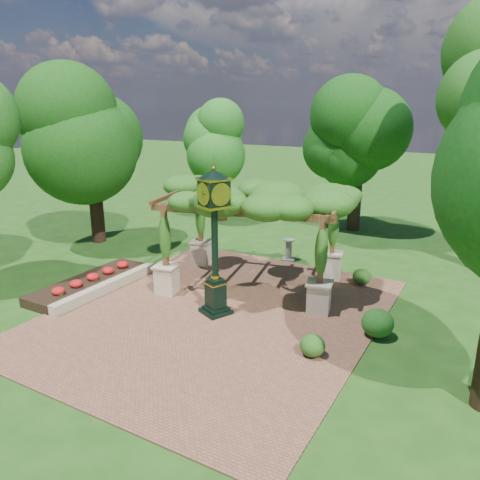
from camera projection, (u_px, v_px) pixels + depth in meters
The scene contains 13 objects.
ground at pixel (201, 325), 14.94m from camera, with size 120.00×120.00×0.00m, color #1E4714.
brick_plaza at pixel (218, 313), 15.77m from camera, with size 10.00×12.00×0.04m, color brown.
border_wall at pixel (107, 287), 17.48m from camera, with size 0.35×5.00×0.40m, color #C6B793.
flower_bed at pixel (90, 283), 17.92m from camera, with size 1.50×5.00×0.36m, color red.
pedestal_clock at pixel (214, 230), 14.90m from camera, with size 1.29×1.29×4.93m.
pergola at pixel (253, 201), 17.22m from camera, with size 7.22×5.34×4.10m.
sundial at pixel (289, 251), 20.96m from camera, with size 0.69×0.69×0.98m.
shrub_front at pixel (313, 346), 12.96m from camera, with size 0.70×0.70×0.63m, color #245117.
shrub_mid at pixel (378, 323), 14.03m from camera, with size 0.96×0.96×0.87m, color #1E5317.
shrub_back at pixel (362, 276), 18.12m from camera, with size 0.71×0.71×0.64m, color #275518.
tree_west_near at pixel (90, 129), 22.45m from camera, with size 4.91×4.91×8.17m.
tree_west_far at pixel (221, 142), 27.04m from camera, with size 3.43×3.43×6.81m.
tree_north at pixel (359, 134), 24.76m from camera, with size 4.20×4.20×7.67m.
Camera 1 is at (7.78, -11.19, 6.82)m, focal length 35.00 mm.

